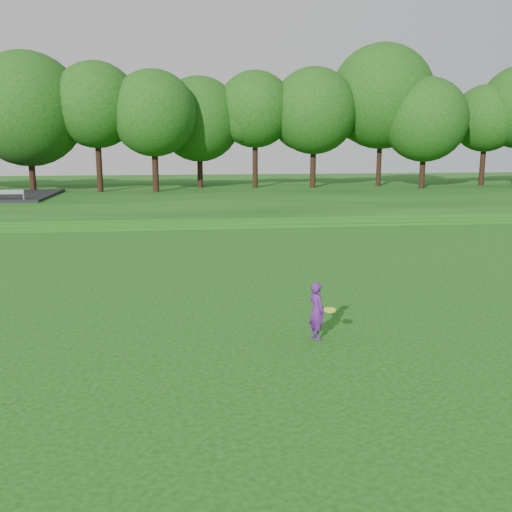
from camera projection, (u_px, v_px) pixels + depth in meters
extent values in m
plane|color=#14430D|center=(277.00, 359.00, 12.73)|extent=(140.00, 140.00, 0.00)
cube|color=#14430D|center=(211.00, 197.00, 45.74)|extent=(130.00, 30.00, 0.60)
cube|color=gray|center=(222.00, 226.00, 32.18)|extent=(130.00, 1.60, 0.04)
imported|color=#541974|center=(317.00, 311.00, 13.87)|extent=(0.50, 0.61, 1.43)
cylinder|color=#D0E424|center=(330.00, 310.00, 13.51)|extent=(0.29, 0.29, 0.06)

